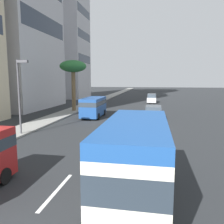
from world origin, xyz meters
The scene contains 12 objects.
ground_plane centered at (31.50, 0.00, 0.00)m, with size 198.00×198.00×0.00m, color #26282B.
sidewalk_right centered at (31.50, 7.66, 0.07)m, with size 162.00×2.63×0.15m, color gray.
lane_stripe_near centered at (4.76, 0.00, 0.01)m, with size 3.20×0.16×0.01m, color silver.
lane_stripe_mid centered at (13.04, 0.00, 0.01)m, with size 3.20×0.16×0.01m, color silver.
lane_stripe_far centered at (26.28, 0.00, 0.01)m, with size 3.20×0.16×0.01m, color silver.
car_second centered at (22.39, -3.78, 0.75)m, with size 4.52×1.90×1.57m.
car_third centered at (41.78, -3.36, 0.81)m, with size 4.53×1.79×1.73m.
van_fourth centered at (23.06, 3.30, 1.34)m, with size 5.31×2.15×2.33m.
minibus_fifth centered at (4.49, -3.21, 1.66)m, with size 6.04×2.32×3.04m.
palm_tree centered at (27.34, 7.31, 6.07)m, with size 3.66×3.66×6.98m.
street_lamp centered at (13.11, 6.62, 3.85)m, with size 0.24×0.97×5.88m.
office_tower_far centered at (49.80, 18.94, 18.40)m, with size 10.17×12.95×36.79m.
Camera 1 is at (-3.51, -3.81, 4.51)m, focal length 36.92 mm.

